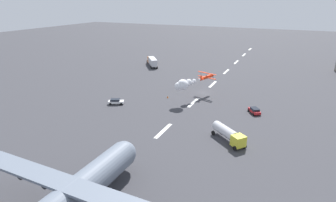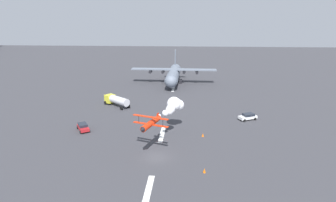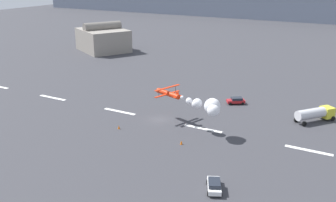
{
  "view_description": "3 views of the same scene",
  "coord_description": "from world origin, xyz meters",
  "px_view_note": "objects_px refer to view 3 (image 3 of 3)",
  "views": [
    {
      "loc": [
        80.1,
        24.37,
        27.95
      ],
      "look_at": [
        19.94,
        -3.43,
        3.31
      ],
      "focal_mm": 29.33,
      "sensor_mm": 36.0,
      "label": 1
    },
    {
      "loc": [
        -42.16,
        -5.24,
        22.52
      ],
      "look_at": [
        26.14,
        0.0,
        2.51
      ],
      "focal_mm": 29.1,
      "sensor_mm": 36.0,
      "label": 2
    },
    {
      "loc": [
        37.23,
        -64.15,
        29.64
      ],
      "look_at": [
        1.58,
        1.05,
        4.03
      ],
      "focal_mm": 41.04,
      "sensor_mm": 36.0,
      "label": 3
    }
  ],
  "objects_px": {
    "traffic_cone_far": "(181,142)",
    "airport_staff_sedan": "(236,100)",
    "followme_car_yellow": "(214,185)",
    "traffic_cone_near": "(119,127)",
    "fuel_tanker_truck": "(315,113)",
    "stunt_biplane_red": "(202,104)"
  },
  "relations": [
    {
      "from": "airport_staff_sedan",
      "to": "traffic_cone_near",
      "type": "bearing_deg",
      "value": -121.15
    },
    {
      "from": "fuel_tanker_truck",
      "to": "traffic_cone_near",
      "type": "xyz_separation_m",
      "value": [
        -32.99,
        -22.43,
        -1.36
      ]
    },
    {
      "from": "followme_car_yellow",
      "to": "airport_staff_sedan",
      "type": "relative_size",
      "value": 1.06
    },
    {
      "from": "stunt_biplane_red",
      "to": "traffic_cone_near",
      "type": "height_order",
      "value": "stunt_biplane_red"
    },
    {
      "from": "airport_staff_sedan",
      "to": "fuel_tanker_truck",
      "type": "bearing_deg",
      "value": -8.66
    },
    {
      "from": "traffic_cone_far",
      "to": "airport_staff_sedan",
      "type": "bearing_deg",
      "value": 87.09
    },
    {
      "from": "fuel_tanker_truck",
      "to": "airport_staff_sedan",
      "type": "bearing_deg",
      "value": 171.34
    },
    {
      "from": "traffic_cone_far",
      "to": "stunt_biplane_red",
      "type": "bearing_deg",
      "value": 81.24
    },
    {
      "from": "traffic_cone_far",
      "to": "followme_car_yellow",
      "type": "bearing_deg",
      "value": -45.9
    },
    {
      "from": "airport_staff_sedan",
      "to": "traffic_cone_far",
      "type": "height_order",
      "value": "airport_staff_sedan"
    },
    {
      "from": "airport_staff_sedan",
      "to": "traffic_cone_far",
      "type": "bearing_deg",
      "value": -92.91
    },
    {
      "from": "followme_car_yellow",
      "to": "traffic_cone_near",
      "type": "relative_size",
      "value": 6.24
    },
    {
      "from": "followme_car_yellow",
      "to": "airport_staff_sedan",
      "type": "distance_m",
      "value": 37.93
    },
    {
      "from": "traffic_cone_near",
      "to": "stunt_biplane_red",
      "type": "bearing_deg",
      "value": 22.35
    },
    {
      "from": "followme_car_yellow",
      "to": "traffic_cone_far",
      "type": "height_order",
      "value": "followme_car_yellow"
    },
    {
      "from": "stunt_biplane_red",
      "to": "traffic_cone_far",
      "type": "relative_size",
      "value": 22.1
    },
    {
      "from": "traffic_cone_near",
      "to": "airport_staff_sedan",
      "type": "bearing_deg",
      "value": 58.85
    },
    {
      "from": "followme_car_yellow",
      "to": "traffic_cone_near",
      "type": "bearing_deg",
      "value": 154.91
    },
    {
      "from": "stunt_biplane_red",
      "to": "fuel_tanker_truck",
      "type": "xyz_separation_m",
      "value": [
        18.09,
        16.31,
        -3.96
      ]
    },
    {
      "from": "airport_staff_sedan",
      "to": "traffic_cone_near",
      "type": "xyz_separation_m",
      "value": [
        -15.2,
        -25.14,
        -0.44
      ]
    },
    {
      "from": "stunt_biplane_red",
      "to": "airport_staff_sedan",
      "type": "distance_m",
      "value": 19.64
    },
    {
      "from": "stunt_biplane_red",
      "to": "traffic_cone_far",
      "type": "bearing_deg",
      "value": -98.76
    }
  ]
}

